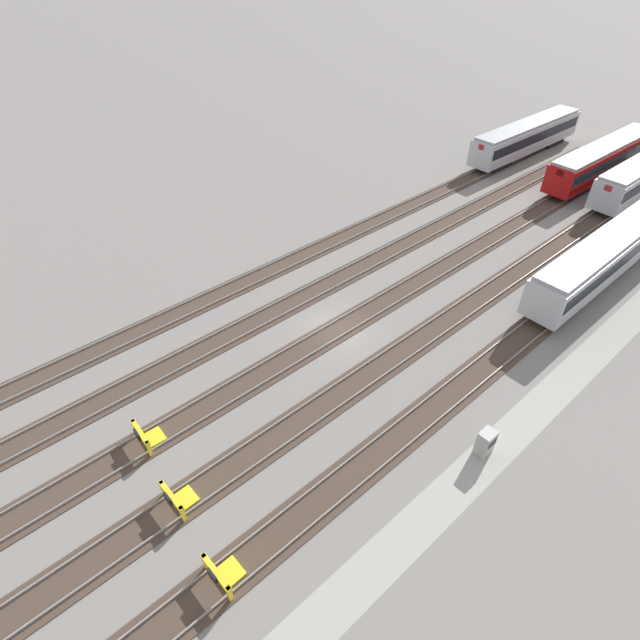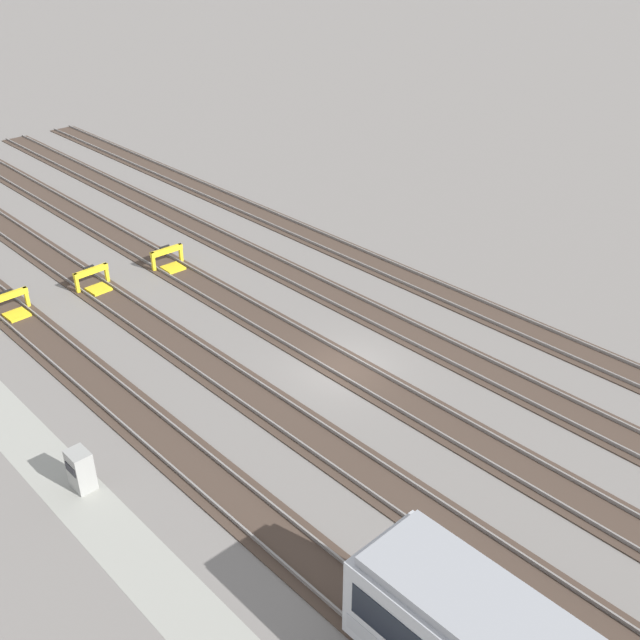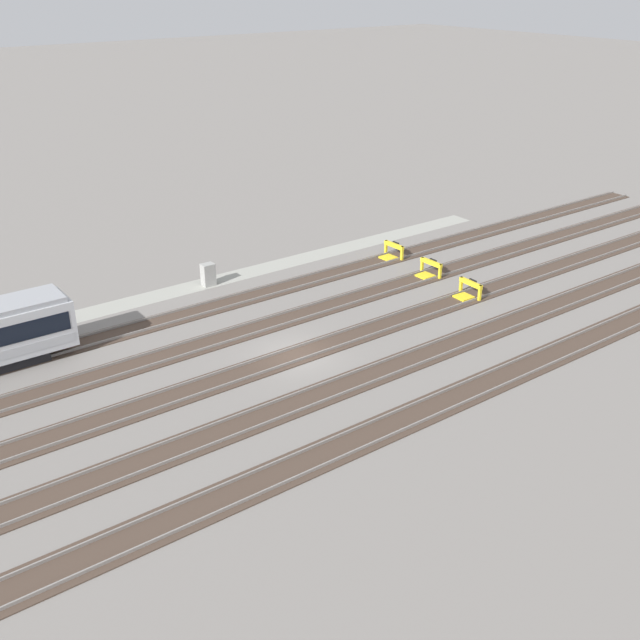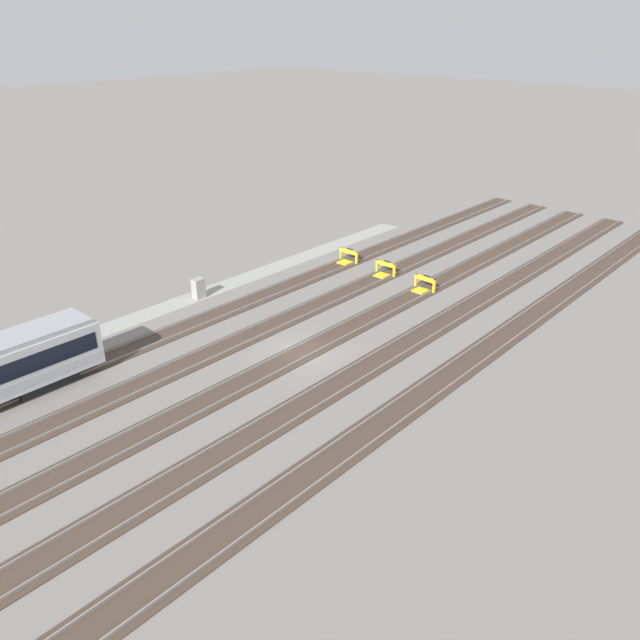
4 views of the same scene
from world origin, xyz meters
TOP-DOWN VIEW (x-y plane):
  - ground_plane at (0.00, 0.00)m, footprint 400.00×400.00m
  - service_walkway at (0.00, -12.80)m, footprint 54.00×2.00m
  - rail_track_nearest at (0.00, -8.83)m, footprint 90.00×2.23m
  - rail_track_near_inner at (0.00, -4.41)m, footprint 90.00×2.23m
  - rail_track_middle at (0.00, 0.00)m, footprint 90.00×2.24m
  - rail_track_far_inner at (0.00, 4.41)m, footprint 90.00×2.23m
  - rail_track_farthest at (0.00, 8.83)m, footprint 90.00×2.23m
  - bumper_stop_nearest_track at (-15.06, -8.82)m, footprint 1.37×2.01m
  - bumper_stop_near_inner_track at (-14.75, -4.41)m, footprint 1.37×2.01m
  - bumper_stop_middle_track at (-14.17, -0.01)m, footprint 1.37×2.01m
  - electrical_cabinet at (-1.06, -12.40)m, footprint 0.90×0.73m

SIDE VIEW (x-z plane):
  - ground_plane at x=0.00m, z-range 0.00..0.00m
  - service_walkway at x=0.00m, z-range 0.00..0.01m
  - rail_track_nearest at x=0.00m, z-range -0.06..0.15m
  - rail_track_near_inner at x=0.00m, z-range -0.06..0.15m
  - rail_track_middle at x=0.00m, z-range -0.06..0.15m
  - rail_track_far_inner at x=0.00m, z-range -0.06..0.15m
  - rail_track_farthest at x=0.00m, z-range -0.06..0.15m
  - bumper_stop_nearest_track at x=-15.06m, z-range -0.10..1.12m
  - bumper_stop_near_inner_track at x=-14.75m, z-range -0.10..1.12m
  - bumper_stop_middle_track at x=-14.17m, z-range -0.10..1.12m
  - electrical_cabinet at x=-1.06m, z-range 0.00..1.60m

